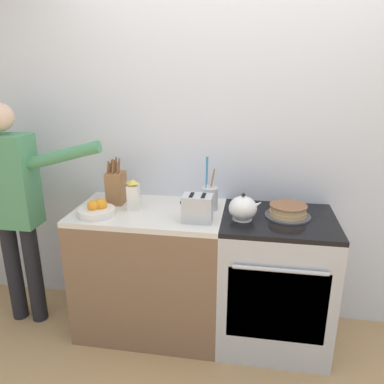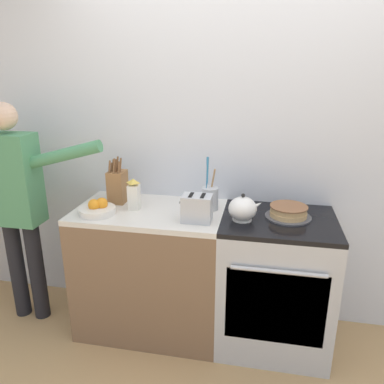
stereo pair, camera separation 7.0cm
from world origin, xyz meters
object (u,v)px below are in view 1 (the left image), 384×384
object	(u,v)px
stove_range	(274,281)
tea_kettle	(243,208)
layer_cake	(288,211)
fruit_bowl	(97,210)
utensil_crock	(209,197)
person_baker	(13,199)
toaster	(198,208)
milk_carton	(133,195)
knife_block	(116,187)

from	to	relation	value
stove_range	tea_kettle	xyz separation A→B (m)	(-0.23, -0.06, 0.52)
layer_cake	tea_kettle	bearing A→B (deg)	-161.42
tea_kettle	fruit_bowl	xyz separation A→B (m)	(-0.92, -0.08, -0.04)
utensil_crock	person_baker	size ratio (longest dim) A/B	0.22
toaster	person_baker	size ratio (longest dim) A/B	0.12
toaster	milk_carton	bearing A→B (deg)	164.71
knife_block	milk_carton	bearing A→B (deg)	-34.82
tea_kettle	person_baker	xyz separation A→B (m)	(-1.55, -0.01, -0.03)
stove_range	tea_kettle	world-z (taller)	tea_kettle
knife_block	milk_carton	size ratio (longest dim) A/B	1.52
tea_kettle	milk_carton	world-z (taller)	milk_carton
knife_block	person_baker	xyz separation A→B (m)	(-0.68, -0.17, -0.07)
stove_range	person_baker	bearing A→B (deg)	-177.84
stove_range	fruit_bowl	size ratio (longest dim) A/B	3.88
layer_cake	knife_block	world-z (taller)	knife_block
stove_range	layer_cake	xyz separation A→B (m)	(0.05, 0.03, 0.49)
utensil_crock	fruit_bowl	world-z (taller)	utensil_crock
milk_carton	tea_kettle	bearing A→B (deg)	-3.95
layer_cake	toaster	world-z (taller)	toaster
tea_kettle	toaster	bearing A→B (deg)	-165.25
utensil_crock	person_baker	world-z (taller)	person_baker
fruit_bowl	person_baker	bearing A→B (deg)	173.56
milk_carton	stove_range	bearing A→B (deg)	0.63
person_baker	stove_range	bearing A→B (deg)	8.56
knife_block	utensil_crock	distance (m)	0.65
stove_range	utensil_crock	bearing A→B (deg)	169.39
fruit_bowl	milk_carton	distance (m)	0.25
fruit_bowl	toaster	size ratio (longest dim) A/B	1.18
knife_block	layer_cake	bearing A→B (deg)	-3.22
tea_kettle	milk_carton	size ratio (longest dim) A/B	1.01
knife_block	fruit_bowl	world-z (taller)	knife_block
tea_kettle	fruit_bowl	bearing A→B (deg)	-175.15
stove_range	milk_carton	size ratio (longest dim) A/B	4.30
layer_cake	milk_carton	world-z (taller)	milk_carton
tea_kettle	utensil_crock	world-z (taller)	utensil_crock
milk_carton	toaster	bearing A→B (deg)	-15.29
stove_range	fruit_bowl	xyz separation A→B (m)	(-1.15, -0.14, 0.48)
knife_block	tea_kettle	bearing A→B (deg)	-10.28
stove_range	toaster	world-z (taller)	toaster
stove_range	knife_block	world-z (taller)	knife_block
milk_carton	person_baker	bearing A→B (deg)	-176.10
knife_block	fruit_bowl	bearing A→B (deg)	-101.00
utensil_crock	toaster	world-z (taller)	utensil_crock
person_baker	toaster	bearing A→B (deg)	3.49
knife_block	toaster	bearing A→B (deg)	-20.98
fruit_bowl	milk_carton	bearing A→B (deg)	32.21
knife_block	person_baker	bearing A→B (deg)	-166.21
tea_kettle	person_baker	world-z (taller)	person_baker
fruit_bowl	milk_carton	world-z (taller)	milk_carton
stove_range	tea_kettle	size ratio (longest dim) A/B	4.26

